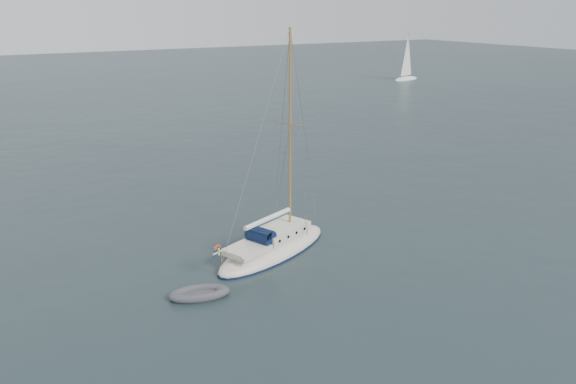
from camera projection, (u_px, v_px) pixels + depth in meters
ground at (307, 262)px, 28.91m from camera, size 300.00×300.00×0.00m
sailboat at (273, 236)px, 29.81m from camera, size 8.50×2.55×12.10m
dinghy at (199, 294)px, 25.41m from camera, size 2.78×1.25×0.40m
distant_yacht_b at (407, 59)px, 99.42m from camera, size 6.54×3.49×8.66m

